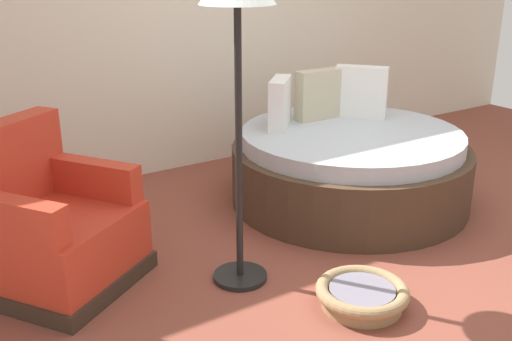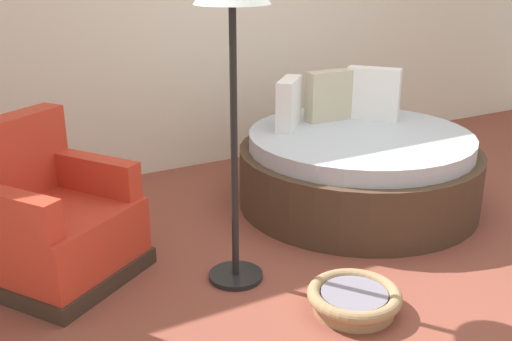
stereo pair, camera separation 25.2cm
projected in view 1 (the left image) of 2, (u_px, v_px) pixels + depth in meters
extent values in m
cube|color=brown|center=(387.00, 253.00, 3.91)|extent=(8.00, 8.00, 0.02)
cylinder|color=#473323|center=(349.00, 174.00, 4.63)|extent=(1.81, 1.81, 0.45)
cylinder|color=#B2BCC6|center=(351.00, 138.00, 4.53)|extent=(1.66, 1.66, 0.12)
cube|color=white|center=(361.00, 92.00, 4.83)|extent=(0.36, 0.39, 0.41)
cube|color=#BCB293|center=(319.00, 95.00, 4.78)|extent=(0.40, 0.13, 0.39)
cube|color=white|center=(280.00, 103.00, 4.55)|extent=(0.35, 0.35, 0.38)
cube|color=#38281E|center=(62.00, 275.00, 3.52)|extent=(1.11, 1.11, 0.10)
cube|color=red|center=(58.00, 241.00, 3.44)|extent=(1.05, 1.05, 0.34)
cube|color=red|center=(6.00, 165.00, 3.42)|extent=(0.72, 0.55, 0.50)
cube|color=red|center=(9.00, 218.00, 3.07)|extent=(0.48, 0.64, 0.22)
cube|color=red|center=(89.00, 177.00, 3.62)|extent=(0.48, 0.64, 0.22)
cylinder|color=#9E7F56|center=(362.00, 301.00, 3.29)|extent=(0.44, 0.44, 0.06)
torus|color=#9E7F56|center=(362.00, 291.00, 3.27)|extent=(0.51, 0.51, 0.07)
cylinder|color=gray|center=(362.00, 293.00, 3.27)|extent=(0.36, 0.36, 0.05)
cylinder|color=black|center=(240.00, 276.00, 3.57)|extent=(0.32, 0.32, 0.03)
cylinder|color=black|center=(239.00, 150.00, 3.30)|extent=(0.04, 0.04, 1.55)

